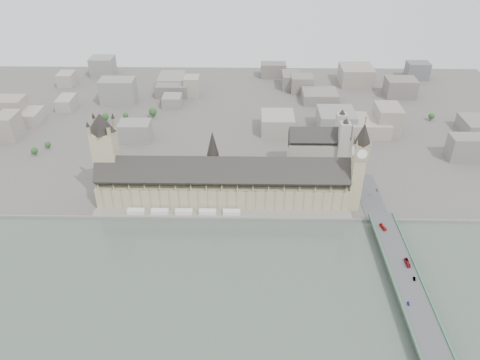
{
  "coord_description": "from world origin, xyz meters",
  "views": [
    {
      "loc": [
        25.53,
        -397.91,
        295.07
      ],
      "look_at": [
        18.44,
        16.12,
        28.99
      ],
      "focal_mm": 35.0,
      "sensor_mm": 36.0,
      "label": 1
    }
  ],
  "objects_px": {
    "car_blue": "(408,303)",
    "palace_of_westminster": "(223,183)",
    "red_bus_north": "(383,227)",
    "car_approach": "(377,190)",
    "red_bus_south": "(407,263)",
    "westminster_abbey": "(318,148)",
    "westminster_bridge": "(399,267)",
    "elizabeth_tower": "(359,161)",
    "car_silver": "(414,279)",
    "victoria_tower": "(106,153)"
  },
  "relations": [
    {
      "from": "car_silver",
      "to": "westminster_abbey",
      "type": "bearing_deg",
      "value": 116.97
    },
    {
      "from": "palace_of_westminster",
      "to": "car_blue",
      "type": "bearing_deg",
      "value": -45.01
    },
    {
      "from": "red_bus_north",
      "to": "car_approach",
      "type": "height_order",
      "value": "red_bus_north"
    },
    {
      "from": "red_bus_south",
      "to": "car_approach",
      "type": "distance_m",
      "value": 115.53
    },
    {
      "from": "westminster_abbey",
      "to": "red_bus_north",
      "type": "xyz_separation_m",
      "value": [
        47.24,
        -134.02,
        -13.4
      ]
    },
    {
      "from": "westminster_abbey",
      "to": "red_bus_north",
      "type": "height_order",
      "value": "westminster_abbey"
    },
    {
      "from": "westminster_bridge",
      "to": "car_blue",
      "type": "distance_m",
      "value": 49.01
    },
    {
      "from": "elizabeth_tower",
      "to": "westminster_abbey",
      "type": "bearing_deg",
      "value": 107.29
    },
    {
      "from": "car_approach",
      "to": "westminster_abbey",
      "type": "bearing_deg",
      "value": 120.97
    },
    {
      "from": "red_bus_south",
      "to": "westminster_abbey",
      "type": "bearing_deg",
      "value": 107.0
    },
    {
      "from": "westminster_abbey",
      "to": "car_silver",
      "type": "relative_size",
      "value": 14.88
    },
    {
      "from": "red_bus_north",
      "to": "car_approach",
      "type": "relative_size",
      "value": 2.35
    },
    {
      "from": "red_bus_north",
      "to": "palace_of_westminster",
      "type": "bearing_deg",
      "value": 145.81
    },
    {
      "from": "car_silver",
      "to": "car_approach",
      "type": "distance_m",
      "value": 134.54
    },
    {
      "from": "palace_of_westminster",
      "to": "red_bus_north",
      "type": "bearing_deg",
      "value": -20.37
    },
    {
      "from": "red_bus_north",
      "to": "car_silver",
      "type": "height_order",
      "value": "red_bus_north"
    },
    {
      "from": "westminster_bridge",
      "to": "car_approach",
      "type": "relative_size",
      "value": 74.47
    },
    {
      "from": "palace_of_westminster",
      "to": "elizabeth_tower",
      "type": "relative_size",
      "value": 2.47
    },
    {
      "from": "elizabeth_tower",
      "to": "victoria_tower",
      "type": "height_order",
      "value": "elizabeth_tower"
    },
    {
      "from": "westminster_bridge",
      "to": "red_bus_south",
      "type": "distance_m",
      "value": 8.83
    },
    {
      "from": "car_blue",
      "to": "car_approach",
      "type": "bearing_deg",
      "value": 98.09
    },
    {
      "from": "westminster_bridge",
      "to": "car_blue",
      "type": "xyz_separation_m",
      "value": [
        -6.62,
        -48.21,
        5.82
      ]
    },
    {
      "from": "red_bus_south",
      "to": "car_approach",
      "type": "bearing_deg",
      "value": 89.92
    },
    {
      "from": "red_bus_south",
      "to": "car_approach",
      "type": "relative_size",
      "value": 2.5
    },
    {
      "from": "westminster_abbey",
      "to": "car_blue",
      "type": "distance_m",
      "value": 235.38
    },
    {
      "from": "red_bus_north",
      "to": "car_approach",
      "type": "distance_m",
      "value": 66.14
    },
    {
      "from": "car_blue",
      "to": "car_silver",
      "type": "xyz_separation_m",
      "value": [
        12.9,
        27.62,
        0.06
      ]
    },
    {
      "from": "westminster_abbey",
      "to": "elizabeth_tower",
      "type": "bearing_deg",
      "value": -72.71
    },
    {
      "from": "westminster_bridge",
      "to": "car_silver",
      "type": "relative_size",
      "value": 71.1
    },
    {
      "from": "red_bus_south",
      "to": "car_blue",
      "type": "height_order",
      "value": "red_bus_south"
    },
    {
      "from": "victoria_tower",
      "to": "westminster_bridge",
      "type": "distance_m",
      "value": 309.91
    },
    {
      "from": "red_bus_south",
      "to": "car_blue",
      "type": "bearing_deg",
      "value": -104.78
    },
    {
      "from": "westminster_abbey",
      "to": "red_bus_north",
      "type": "bearing_deg",
      "value": -70.58
    },
    {
      "from": "red_bus_south",
      "to": "car_silver",
      "type": "height_order",
      "value": "red_bus_south"
    },
    {
      "from": "elizabeth_tower",
      "to": "red_bus_north",
      "type": "relative_size",
      "value": 10.48
    },
    {
      "from": "victoria_tower",
      "to": "red_bus_south",
      "type": "xyz_separation_m",
      "value": [
        289.59,
        -115.08,
        -43.44
      ]
    },
    {
      "from": "elizabeth_tower",
      "to": "victoria_tower",
      "type": "xyz_separation_m",
      "value": [
        -260.0,
        18.0,
        -2.88
      ]
    },
    {
      "from": "car_blue",
      "to": "palace_of_westminster",
      "type": "bearing_deg",
      "value": 147.37
    },
    {
      "from": "elizabeth_tower",
      "to": "car_approach",
      "type": "xyz_separation_m",
      "value": [
        29.54,
        18.45,
        -47.2
      ]
    },
    {
      "from": "elizabeth_tower",
      "to": "westminster_abbey",
      "type": "xyz_separation_m",
      "value": [
        -27.08,
        87.0,
        -33.01
      ]
    },
    {
      "from": "westminster_bridge",
      "to": "westminster_abbey",
      "type": "distance_m",
      "value": 190.56
    },
    {
      "from": "car_blue",
      "to": "car_approach",
      "type": "height_order",
      "value": "car_blue"
    },
    {
      "from": "palace_of_westminster",
      "to": "red_bus_north",
      "type": "xyz_separation_m",
      "value": [
        158.16,
        -58.72,
        -11.03
      ]
    },
    {
      "from": "red_bus_north",
      "to": "red_bus_south",
      "type": "distance_m",
      "value": 50.94
    },
    {
      "from": "palace_of_westminster",
      "to": "red_bus_north",
      "type": "height_order",
      "value": "palace_of_westminster"
    },
    {
      "from": "victoria_tower",
      "to": "red_bus_south",
      "type": "height_order",
      "value": "victoria_tower"
    },
    {
      "from": "elizabeth_tower",
      "to": "car_blue",
      "type": "height_order",
      "value": "elizabeth_tower"
    },
    {
      "from": "elizabeth_tower",
      "to": "red_bus_north",
      "type": "height_order",
      "value": "elizabeth_tower"
    },
    {
      "from": "car_blue",
      "to": "car_silver",
      "type": "distance_m",
      "value": 30.48
    },
    {
      "from": "westminster_bridge",
      "to": "car_silver",
      "type": "height_order",
      "value": "car_silver"
    }
  ]
}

